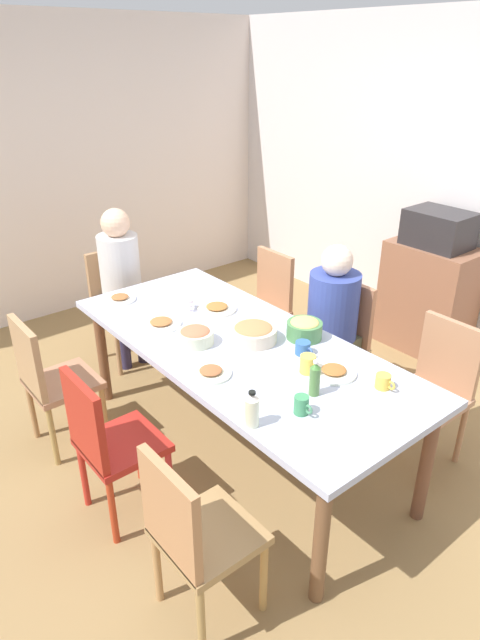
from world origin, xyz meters
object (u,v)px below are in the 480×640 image
(person_4, at_px, (121,274))
(chair_0, at_px, (265,302))
(chair_2, at_px, (436,385))
(plate_1, at_px, (120,298))
(chair_5, at_px, (193,532))
(bowl_2, at_px, (195,336))
(cup_1, at_px, (308,364))
(bottle_1, at_px, (315,379))
(bottle_0, at_px, (252,410))
(cup_3, at_px, (383,381))
(cup_4, at_px, (303,348))
(dining_table, at_px, (240,354))
(plate_4, at_px, (211,372))
(bowl_0, at_px, (253,333))
(person_6, at_px, (332,313))
(chair_6, at_px, (338,337))
(chair_4, at_px, (119,299))
(chair_3, at_px, (107,440))
(microwave, at_px, (439,229))
(cup_2, at_px, (188,304))
(side_cabinet, at_px, (427,298))
(bowl_1, at_px, (304,329))
(plate_2, at_px, (161,323))
(plate_3, at_px, (334,372))
(cup_0, at_px, (302,405))
(chair_1, at_px, (49,377))
(plate_0, at_px, (217,308))

(person_4, bearing_deg, chair_0, 52.42)
(chair_2, height_order, plate_1, chair_2)
(chair_5, relative_size, bowl_2, 4.24)
(cup_1, bearing_deg, bottle_1, -36.73)
(bottle_0, bearing_deg, cup_3, 75.54)
(cup_4, height_order, bottle_1, bottle_1)
(dining_table, height_order, plate_4, plate_4)
(bowl_0, bearing_deg, chair_5, -52.11)
(person_6, relative_size, cup_4, 9.95)
(chair_6, xyz_separation_m, plate_1, (-0.98, -1.13, 0.27))
(chair_4, distance_m, cup_3, 2.38)
(chair_3, bearing_deg, chair_0, 113.67)
(bowl_2, xyz_separation_m, cup_4, (0.48, 0.39, -0.01))
(bowl_0, xyz_separation_m, microwave, (-0.10, 1.98, 0.22))
(cup_2, relative_size, bottle_1, 0.60)
(bowl_0, bearing_deg, side_cabinet, 92.88)
(chair_3, xyz_separation_m, bowl_1, (0.19, 1.21, 0.32))
(chair_3, bearing_deg, microwave, 91.51)
(plate_2, height_order, cup_3, cup_3)
(chair_2, relative_size, side_cabinet, 1.00)
(chair_0, bearing_deg, plate_4, -52.26)
(cup_3, bearing_deg, plate_3, -159.04)
(person_6, relative_size, cup_0, 11.28)
(chair_3, distance_m, bowl_1, 1.27)
(chair_1, relative_size, plate_2, 3.62)
(chair_6, xyz_separation_m, person_6, (-0.00, -0.09, 0.21))
(chair_1, relative_size, microwave, 1.88)
(dining_table, relative_size, chair_5, 2.56)
(cup_3, height_order, bottle_0, bottle_0)
(bowl_2, bearing_deg, chair_5, -36.00)
(cup_3, xyz_separation_m, cup_4, (-0.50, -0.07, -0.00))
(bottle_1, bearing_deg, chair_4, 178.78)
(plate_0, bearing_deg, microwave, 79.10)
(plate_4, relative_size, cup_1, 1.82)
(dining_table, bearing_deg, chair_2, 48.77)
(chair_4, xyz_separation_m, cup_4, (1.85, 0.19, 0.30))
(person_4, distance_m, cup_0, 2.16)
(chair_0, xyz_separation_m, plate_2, (0.28, -1.11, 0.27))
(plate_4, bearing_deg, plate_0, 140.75)
(person_6, height_order, plate_1, person_6)
(chair_2, distance_m, bowl_1, 0.86)
(cup_1, height_order, side_cabinet, side_cabinet)
(dining_table, relative_size, cup_0, 21.71)
(plate_0, bearing_deg, bowl_0, -10.19)
(person_6, bearing_deg, bottle_1, -52.63)
(dining_table, distance_m, bowl_1, 0.41)
(person_6, distance_m, plate_1, 1.43)
(cup_1, bearing_deg, plate_0, 174.40)
(plate_1, relative_size, cup_4, 1.76)
(chair_6, distance_m, bowl_1, 0.65)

